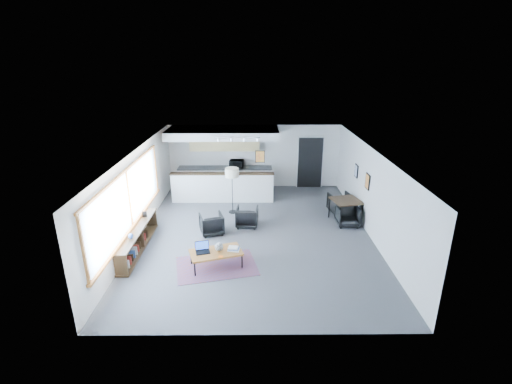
{
  "coord_description": "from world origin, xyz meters",
  "views": [
    {
      "loc": [
        -0.04,
        -10.39,
        5.12
      ],
      "look_at": [
        0.04,
        0.4,
        1.21
      ],
      "focal_mm": 26.0,
      "sensor_mm": 36.0,
      "label": 1
    }
  ],
  "objects_px": {
    "dining_chair_near": "(348,216)",
    "dining_chair_far": "(340,204)",
    "ceramic_pot": "(219,247)",
    "book_stack": "(234,249)",
    "armchair_right": "(247,216)",
    "coffee_table": "(216,253)",
    "floor_lamp": "(232,174)",
    "laptop": "(202,249)",
    "microwave": "(236,163)",
    "dining_table": "(346,202)",
    "armchair_left": "(212,223)"
  },
  "relations": [
    {
      "from": "dining_chair_near",
      "to": "dining_chair_far",
      "type": "bearing_deg",
      "value": 88.18
    },
    {
      "from": "ceramic_pot",
      "to": "dining_chair_far",
      "type": "distance_m",
      "value": 5.3
    },
    {
      "from": "dining_table",
      "to": "ceramic_pot",
      "type": "bearing_deg",
      "value": -144.7
    },
    {
      "from": "armchair_left",
      "to": "dining_chair_near",
      "type": "relative_size",
      "value": 1.14
    },
    {
      "from": "armchair_right",
      "to": "floor_lamp",
      "type": "bearing_deg",
      "value": -60.2
    },
    {
      "from": "laptop",
      "to": "armchair_right",
      "type": "relative_size",
      "value": 0.59
    },
    {
      "from": "book_stack",
      "to": "floor_lamp",
      "type": "distance_m",
      "value": 3.65
    },
    {
      "from": "dining_chair_far",
      "to": "dining_chair_near",
      "type": "bearing_deg",
      "value": 77.51
    },
    {
      "from": "dining_chair_near",
      "to": "ceramic_pot",
      "type": "bearing_deg",
      "value": -149.72
    },
    {
      "from": "coffee_table",
      "to": "dining_table",
      "type": "distance_m",
      "value": 4.92
    },
    {
      "from": "floor_lamp",
      "to": "dining_table",
      "type": "relative_size",
      "value": 1.5
    },
    {
      "from": "book_stack",
      "to": "armchair_left",
      "type": "xyz_separation_m",
      "value": [
        -0.77,
        1.86,
        -0.13
      ]
    },
    {
      "from": "dining_chair_near",
      "to": "floor_lamp",
      "type": "bearing_deg",
      "value": 162.03
    },
    {
      "from": "coffee_table",
      "to": "floor_lamp",
      "type": "distance_m",
      "value": 3.75
    },
    {
      "from": "ceramic_pot",
      "to": "dining_chair_near",
      "type": "distance_m",
      "value": 4.65
    },
    {
      "from": "armchair_left",
      "to": "floor_lamp",
      "type": "height_order",
      "value": "floor_lamp"
    },
    {
      "from": "laptop",
      "to": "dining_table",
      "type": "relative_size",
      "value": 0.39
    },
    {
      "from": "laptop",
      "to": "dining_table",
      "type": "xyz_separation_m",
      "value": [
        4.36,
        2.8,
        0.18
      ]
    },
    {
      "from": "ceramic_pot",
      "to": "dining_chair_far",
      "type": "height_order",
      "value": "ceramic_pot"
    },
    {
      "from": "coffee_table",
      "to": "armchair_right",
      "type": "xyz_separation_m",
      "value": [
        0.76,
        2.47,
        -0.05
      ]
    },
    {
      "from": "laptop",
      "to": "armchair_left",
      "type": "relative_size",
      "value": 0.6
    },
    {
      "from": "floor_lamp",
      "to": "ceramic_pot",
      "type": "bearing_deg",
      "value": -92.59
    },
    {
      "from": "laptop",
      "to": "armchair_right",
      "type": "bearing_deg",
      "value": 50.69
    },
    {
      "from": "armchair_right",
      "to": "dining_chair_far",
      "type": "bearing_deg",
      "value": -156.16
    },
    {
      "from": "laptop",
      "to": "ceramic_pot",
      "type": "distance_m",
      "value": 0.43
    },
    {
      "from": "laptop",
      "to": "dining_chair_far",
      "type": "distance_m",
      "value": 5.63
    },
    {
      "from": "ceramic_pot",
      "to": "floor_lamp",
      "type": "distance_m",
      "value": 3.67
    },
    {
      "from": "armchair_right",
      "to": "dining_table",
      "type": "distance_m",
      "value": 3.29
    },
    {
      "from": "ceramic_pot",
      "to": "dining_chair_far",
      "type": "xyz_separation_m",
      "value": [
        3.93,
        3.54,
        -0.22
      ]
    },
    {
      "from": "coffee_table",
      "to": "laptop",
      "type": "bearing_deg",
      "value": 158.84
    },
    {
      "from": "laptop",
      "to": "book_stack",
      "type": "relative_size",
      "value": 1.26
    },
    {
      "from": "coffee_table",
      "to": "floor_lamp",
      "type": "bearing_deg",
      "value": 68.49
    },
    {
      "from": "armchair_left",
      "to": "laptop",
      "type": "bearing_deg",
      "value": 72.07
    },
    {
      "from": "armchair_right",
      "to": "dining_chair_near",
      "type": "height_order",
      "value": "armchair_right"
    },
    {
      "from": "book_stack",
      "to": "armchair_right",
      "type": "bearing_deg",
      "value": 82.57
    },
    {
      "from": "microwave",
      "to": "dining_chair_far",
      "type": "bearing_deg",
      "value": -26.82
    },
    {
      "from": "armchair_right",
      "to": "floor_lamp",
      "type": "relative_size",
      "value": 0.43
    },
    {
      "from": "dining_table",
      "to": "floor_lamp",
      "type": "bearing_deg",
      "value": 168.4
    },
    {
      "from": "coffee_table",
      "to": "dining_chair_far",
      "type": "relative_size",
      "value": 2.3
    },
    {
      "from": "armchair_right",
      "to": "laptop",
      "type": "bearing_deg",
      "value": 70.49
    },
    {
      "from": "floor_lamp",
      "to": "microwave",
      "type": "distance_m",
      "value": 2.5
    },
    {
      "from": "ceramic_pot",
      "to": "dining_chair_near",
      "type": "relative_size",
      "value": 0.36
    },
    {
      "from": "book_stack",
      "to": "dining_chair_far",
      "type": "xyz_separation_m",
      "value": [
        3.56,
        3.51,
        -0.15
      ]
    },
    {
      "from": "microwave",
      "to": "floor_lamp",
      "type": "bearing_deg",
      "value": -83.9
    },
    {
      "from": "coffee_table",
      "to": "microwave",
      "type": "xyz_separation_m",
      "value": [
        0.28,
        6.09,
        0.72
      ]
    },
    {
      "from": "dining_chair_near",
      "to": "microwave",
      "type": "distance_m",
      "value": 5.23
    },
    {
      "from": "armchair_left",
      "to": "microwave",
      "type": "distance_m",
      "value": 4.26
    },
    {
      "from": "armchair_left",
      "to": "microwave",
      "type": "xyz_separation_m",
      "value": [
        0.6,
        4.15,
        0.77
      ]
    },
    {
      "from": "book_stack",
      "to": "dining_table",
      "type": "distance_m",
      "value": 4.5
    },
    {
      "from": "coffee_table",
      "to": "book_stack",
      "type": "height_order",
      "value": "book_stack"
    }
  ]
}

